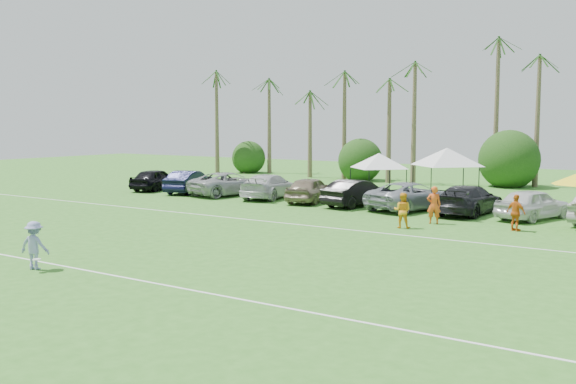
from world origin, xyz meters
The scene contains 28 objects.
ground centered at (0.00, 0.00, 0.00)m, with size 120.00×120.00×0.00m, color #337122.
field_lines centered at (0.00, 8.00, 0.01)m, with size 80.00×12.10×0.01m.
palm_tree_0 centered at (-22.00, 38.00, 7.48)m, with size 2.40×2.40×8.90m.
palm_tree_1 centered at (-17.00, 38.00, 8.35)m, with size 2.40×2.40×9.90m.
palm_tree_2 centered at (-12.00, 38.00, 9.21)m, with size 2.40×2.40×10.90m.
palm_tree_3 centered at (-8.00, 38.00, 10.06)m, with size 2.40×2.40×11.90m.
palm_tree_4 centered at (-4.00, 38.00, 7.48)m, with size 2.40×2.40×8.90m.
palm_tree_5 centered at (0.00, 38.00, 8.35)m, with size 2.40×2.40×9.90m.
palm_tree_6 centered at (4.00, 38.00, 9.21)m, with size 2.40×2.40×10.90m.
palm_tree_7 centered at (8.00, 38.00, 10.06)m, with size 2.40×2.40×11.90m.
bush_tree_0 centered at (-19.00, 39.00, 1.80)m, with size 4.00×4.00×4.00m.
bush_tree_1 centered at (-6.00, 39.00, 1.80)m, with size 4.00×4.00×4.00m.
bush_tree_2 centered at (6.00, 39.00, 1.80)m, with size 4.00×4.00×4.00m.
sideline_player_a centered at (7.66, 17.84, 0.92)m, with size 0.67×0.44×1.84m, color #EF541A.
sideline_player_b centered at (6.90, 15.80, 0.83)m, with size 0.81×0.63×1.66m, color orange.
sideline_player_c centered at (11.53, 17.83, 0.84)m, with size 0.98×0.41×1.67m, color #D36117.
canopy_tent_left centered at (0.80, 26.26, 2.92)m, with size 4.20×4.20×3.41m.
canopy_tent_right centered at (5.09, 26.92, 3.34)m, with size 4.81×4.81×3.90m.
frisbee_player centered at (-0.03, 1.20, 0.81)m, with size 1.18×0.89×1.62m.
parked_car_0 centered at (-14.86, 21.83, 0.79)m, with size 1.86×4.62×1.57m, color black.
parked_car_1 centered at (-11.58, 21.79, 0.79)m, with size 1.67×4.78×1.57m, color black.
parked_car_2 centered at (-8.31, 22.10, 0.79)m, with size 2.61×5.67×1.57m, color #A3A4A5.
parked_car_3 centered at (-5.03, 22.18, 0.79)m, with size 2.21×5.42×1.57m, color silver.
parked_car_4 centered at (-1.75, 21.86, 0.79)m, with size 1.86×4.62×1.57m, color #807059.
parked_car_5 centered at (1.52, 21.71, 0.79)m, with size 1.67×4.78×1.57m, color black.
parked_car_6 centered at (4.80, 21.92, 0.79)m, with size 2.61×5.67×1.57m, color #90939C.
parked_car_7 centered at (8.08, 21.97, 0.79)m, with size 2.21×5.42×1.57m, color black.
parked_car_8 centered at (11.36, 21.95, 0.79)m, with size 1.86×4.62×1.57m, color silver.
Camera 1 is at (18.55, -11.81, 4.87)m, focal length 40.00 mm.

